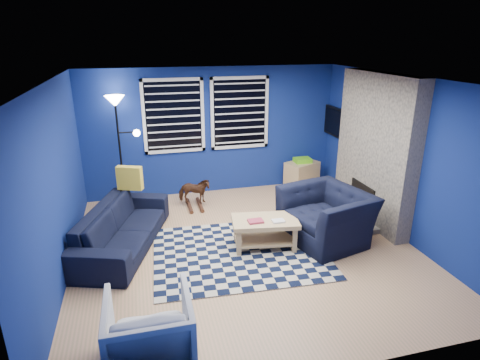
# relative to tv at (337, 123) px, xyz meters

# --- Properties ---
(floor) EXTENTS (5.00, 5.00, 0.00)m
(floor) POSITION_rel_tv_xyz_m (-2.45, -2.00, -1.40)
(floor) COLOR tan
(floor) RESTS_ON ground
(ceiling) EXTENTS (5.00, 5.00, 0.00)m
(ceiling) POSITION_rel_tv_xyz_m (-2.45, -2.00, 1.10)
(ceiling) COLOR white
(ceiling) RESTS_ON wall_back
(wall_back) EXTENTS (5.00, 0.00, 5.00)m
(wall_back) POSITION_rel_tv_xyz_m (-2.45, 0.50, -0.15)
(wall_back) COLOR navy
(wall_back) RESTS_ON floor
(wall_left) EXTENTS (0.00, 5.00, 5.00)m
(wall_left) POSITION_rel_tv_xyz_m (-4.95, -2.00, -0.15)
(wall_left) COLOR navy
(wall_left) RESTS_ON floor
(wall_right) EXTENTS (0.00, 5.00, 5.00)m
(wall_right) POSITION_rel_tv_xyz_m (0.05, -2.00, -0.15)
(wall_right) COLOR navy
(wall_right) RESTS_ON floor
(fireplace) EXTENTS (0.65, 2.00, 2.50)m
(fireplace) POSITION_rel_tv_xyz_m (-0.09, -1.50, -0.20)
(fireplace) COLOR gray
(fireplace) RESTS_ON floor
(window_left) EXTENTS (1.17, 0.06, 1.42)m
(window_left) POSITION_rel_tv_xyz_m (-3.20, 0.46, 0.20)
(window_left) COLOR black
(window_left) RESTS_ON wall_back
(window_right) EXTENTS (1.17, 0.06, 1.42)m
(window_right) POSITION_rel_tv_xyz_m (-1.90, 0.46, 0.20)
(window_right) COLOR black
(window_right) RESTS_ON wall_back
(tv) EXTENTS (0.07, 1.00, 0.58)m
(tv) POSITION_rel_tv_xyz_m (0.00, 0.00, 0.00)
(tv) COLOR black
(tv) RESTS_ON wall_right
(rug) EXTENTS (2.61, 2.14, 0.02)m
(rug) POSITION_rel_tv_xyz_m (-2.57, -2.11, -1.39)
(rug) COLOR black
(rug) RESTS_ON floor
(sofa) EXTENTS (2.37, 1.53, 0.64)m
(sofa) POSITION_rel_tv_xyz_m (-4.23, -1.47, -1.08)
(sofa) COLOR black
(sofa) RESTS_ON floor
(armchair_big) EXTENTS (1.49, 1.38, 0.81)m
(armchair_big) POSITION_rel_tv_xyz_m (-1.17, -2.05, -0.99)
(armchair_big) COLOR black
(armchair_big) RESTS_ON floor
(armchair_bent) EXTENTS (0.81, 0.84, 0.75)m
(armchair_bent) POSITION_rel_tv_xyz_m (-3.94, -3.95, -1.02)
(armchair_bent) COLOR gray
(armchair_bent) RESTS_ON floor
(rocking_horse) EXTENTS (0.40, 0.64, 0.50)m
(rocking_horse) POSITION_rel_tv_xyz_m (-2.96, -0.26, -1.08)
(rocking_horse) COLOR #442216
(rocking_horse) RESTS_ON floor
(coffee_table) EXTENTS (1.05, 0.71, 0.49)m
(coffee_table) POSITION_rel_tv_xyz_m (-2.16, -2.04, -1.06)
(coffee_table) COLOR tan
(coffee_table) RESTS_ON rug
(cabinet) EXTENTS (0.77, 0.66, 0.64)m
(cabinet) POSITION_rel_tv_xyz_m (-0.60, 0.25, -1.12)
(cabinet) COLOR tan
(cabinet) RESTS_ON floor
(floor_lamp) EXTENTS (0.56, 0.34, 2.05)m
(floor_lamp) POSITION_rel_tv_xyz_m (-4.20, 0.25, 0.28)
(floor_lamp) COLOR black
(floor_lamp) RESTS_ON floor
(throw_pillow) EXTENTS (0.43, 0.27, 0.39)m
(throw_pillow) POSITION_rel_tv_xyz_m (-4.08, -0.72, -0.56)
(throw_pillow) COLOR gold
(throw_pillow) RESTS_ON sofa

